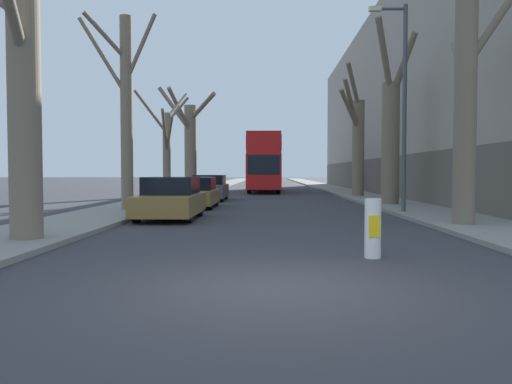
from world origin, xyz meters
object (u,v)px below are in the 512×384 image
(parked_car_0, at_px, (171,199))
(parked_car_1, at_px, (194,193))
(street_tree_right_2, at_px, (357,141))
(street_tree_right_0, at_px, (467,87))
(double_decker_bus, at_px, (264,160))
(lamp_post, at_px, (402,98))
(traffic_bollard, at_px, (373,228))
(street_tree_right_1, at_px, (391,133))
(street_tree_left_0, at_px, (21,61))
(parked_car_2, at_px, (209,188))
(street_tree_left_3, at_px, (189,143))
(street_tree_left_1, at_px, (125,107))
(street_tree_left_2, at_px, (167,147))

(parked_car_0, xyz_separation_m, parked_car_1, (-0.00, 5.38, -0.02))
(street_tree_right_2, bearing_deg, street_tree_right_0, -89.63)
(double_decker_bus, relative_size, parked_car_1, 2.87)
(lamp_post, bearing_deg, street_tree_right_0, -81.13)
(street_tree_right_0, bearing_deg, street_tree_right_2, 90.37)
(parked_car_1, bearing_deg, traffic_bollard, -68.19)
(street_tree_right_0, xyz_separation_m, street_tree_right_1, (0.08, 8.81, -0.57))
(street_tree_left_0, relative_size, traffic_bollard, 7.12)
(street_tree_right_0, distance_m, parked_car_2, 16.33)
(street_tree_left_0, distance_m, lamp_post, 12.74)
(street_tree_left_0, distance_m, street_tree_left_3, 23.86)
(street_tree_left_3, bearing_deg, street_tree_left_1, -90.01)
(street_tree_left_0, height_order, street_tree_left_1, street_tree_left_0)
(street_tree_left_3, relative_size, traffic_bollard, 6.96)
(street_tree_right_2, relative_size, parked_car_2, 1.95)
(traffic_bollard, bearing_deg, street_tree_right_0, 54.44)
(street_tree_left_3, bearing_deg, street_tree_left_2, -89.44)
(street_tree_left_1, height_order, parked_car_1, street_tree_left_1)
(street_tree_right_2, relative_size, parked_car_1, 2.00)
(street_tree_left_0, xyz_separation_m, parked_car_2, (2.07, 16.83, -3.26))
(parked_car_2, xyz_separation_m, traffic_bollard, (5.12, -18.47, -0.13))
(street_tree_left_0, height_order, traffic_bollard, street_tree_left_0)
(double_decker_bus, distance_m, traffic_bollard, 30.91)
(street_tree_left_2, distance_m, street_tree_right_1, 11.50)
(parked_car_0, bearing_deg, street_tree_left_2, 102.09)
(street_tree_left_1, relative_size, parked_car_1, 1.90)
(street_tree_left_0, bearing_deg, street_tree_left_3, 90.31)
(street_tree_left_0, distance_m, parked_car_2, 17.26)
(street_tree_left_2, height_order, street_tree_right_2, street_tree_right_2)
(double_decker_bus, bearing_deg, street_tree_right_2, -58.55)
(street_tree_right_1, xyz_separation_m, parked_car_2, (-8.83, 4.58, -2.67))
(street_tree_right_1, bearing_deg, street_tree_left_1, -160.45)
(street_tree_right_1, relative_size, parked_car_2, 2.03)
(street_tree_right_1, distance_m, parked_car_2, 10.30)
(street_tree_right_1, distance_m, double_decker_bus, 17.89)
(street_tree_right_0, height_order, parked_car_0, street_tree_right_0)
(parked_car_0, bearing_deg, parked_car_1, 90.00)
(street_tree_left_0, height_order, street_tree_left_2, street_tree_left_0)
(street_tree_right_1, xyz_separation_m, street_tree_right_2, (-0.18, 7.55, 0.09))
(street_tree_left_3, height_order, traffic_bollard, street_tree_left_3)
(double_decker_bus, bearing_deg, street_tree_left_3, -134.37)
(double_decker_bus, bearing_deg, traffic_bollard, -85.95)
(street_tree_right_2, distance_m, parked_car_0, 16.70)
(parked_car_2, bearing_deg, lamp_post, -48.52)
(street_tree_left_1, distance_m, street_tree_right_2, 15.80)
(street_tree_left_1, bearing_deg, lamp_post, -3.59)
(street_tree_right_1, bearing_deg, parked_car_0, -143.80)
(street_tree_left_1, xyz_separation_m, street_tree_right_1, (11.04, 3.92, -0.69))
(street_tree_left_1, height_order, traffic_bollard, street_tree_left_1)
(street_tree_left_3, relative_size, double_decker_bus, 0.66)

